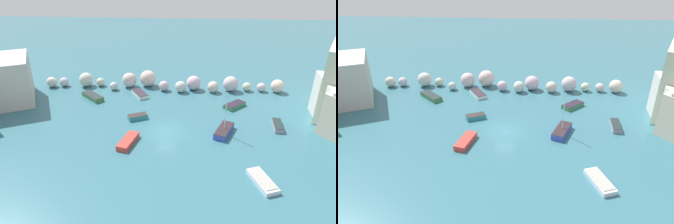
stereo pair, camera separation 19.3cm
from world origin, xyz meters
TOP-DOWN VIEW (x-y plane):
  - cove_water at (0.00, 0.00)m, footprint 160.00×160.00m
  - rock_breakwater at (-1.06, 14.19)m, footprint 40.12×4.58m
  - moored_boat_0 at (9.73, 7.79)m, footprint 3.60×3.53m
  - moored_boat_1 at (7.38, -0.05)m, footprint 2.98×4.36m
  - moored_boat_2 at (-12.37, 9.40)m, footprint 4.16×4.03m
  - moored_boat_3 at (-4.21, 3.18)m, footprint 2.94×2.24m
  - moored_boat_4 at (-4.39, -3.17)m, footprint 2.28×4.08m
  - moored_boat_5 at (10.30, -9.42)m, footprint 2.73×4.17m
  - moored_boat_6 at (-5.10, 11.02)m, footprint 3.22×3.89m
  - moored_boat_7 at (14.61, 1.93)m, footprint 1.43×3.31m

SIDE VIEW (x-z plane):
  - cove_water at x=0.00m, z-range 0.00..0.00m
  - moored_boat_5 at x=10.30m, z-range -0.01..0.56m
  - moored_boat_0 at x=9.73m, z-range 0.00..0.56m
  - moored_boat_6 at x=-5.10m, z-range 0.00..0.58m
  - moored_boat_3 at x=-4.21m, z-range 0.00..0.60m
  - moored_boat_7 at x=14.61m, z-range 0.00..0.63m
  - moored_boat_4 at x=-4.39m, z-range 0.00..0.65m
  - moored_boat_2 at x=-12.37m, z-range 0.00..0.66m
  - moored_boat_1 at x=7.38m, z-range -2.45..3.29m
  - rock_breakwater at x=-1.06m, z-range -0.25..2.47m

